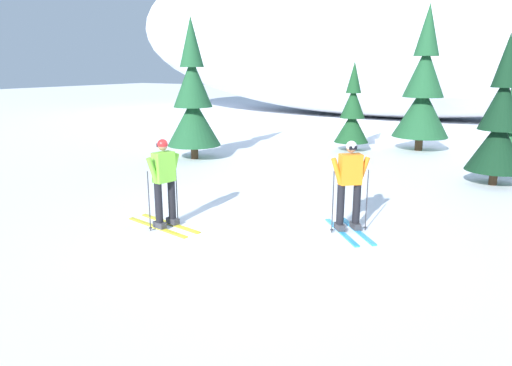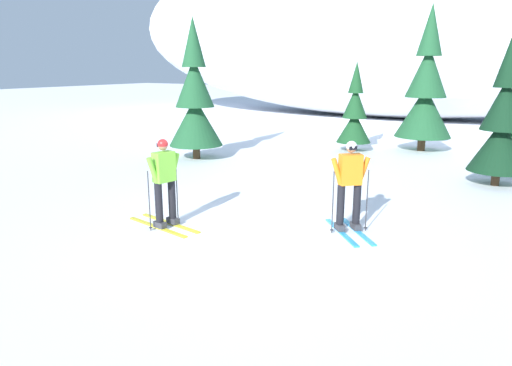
{
  "view_description": "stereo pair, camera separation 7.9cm",
  "coord_description": "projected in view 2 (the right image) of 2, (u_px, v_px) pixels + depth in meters",
  "views": [
    {
      "loc": [
        4.76,
        -7.8,
        3.19
      ],
      "look_at": [
        0.21,
        -0.05,
        0.95
      ],
      "focal_mm": 33.08,
      "sensor_mm": 36.0,
      "label": 1
    },
    {
      "loc": [
        4.83,
        -7.76,
        3.19
      ],
      "look_at": [
        0.21,
        -0.05,
        0.95
      ],
      "focal_mm": 33.08,
      "sensor_mm": 36.0,
      "label": 2
    }
  ],
  "objects": [
    {
      "name": "ground_plane",
      "position": [
        248.0,
        226.0,
        9.64
      ],
      "size": [
        120.0,
        120.0,
        0.0
      ],
      "primitive_type": "plane",
      "color": "white"
    },
    {
      "name": "skier_lime_jacket",
      "position": [
        164.0,
        182.0,
        9.38
      ],
      "size": [
        1.84,
        0.8,
        1.81
      ],
      "color": "gold",
      "rests_on": "ground"
    },
    {
      "name": "skier_orange_jacket",
      "position": [
        350.0,
        184.0,
        9.15
      ],
      "size": [
        1.38,
        1.47,
        1.8
      ],
      "color": "#2893CC",
      "rests_on": "ground"
    },
    {
      "name": "pine_tree_far_left",
      "position": [
        195.0,
        101.0,
        16.18
      ],
      "size": [
        1.86,
        1.86,
        4.81
      ],
      "color": "#47301E",
      "rests_on": "ground"
    },
    {
      "name": "pine_tree_center_left",
      "position": [
        355.0,
        114.0,
        17.83
      ],
      "size": [
        1.3,
        1.3,
        3.36
      ],
      "color": "#47301E",
      "rests_on": "ground"
    },
    {
      "name": "pine_tree_center",
      "position": [
        426.0,
        91.0,
        17.67
      ],
      "size": [
        2.09,
        2.09,
        5.41
      ],
      "color": "#47301E",
      "rests_on": "ground"
    },
    {
      "name": "pine_tree_center_right",
      "position": [
        502.0,
        124.0,
        12.53
      ],
      "size": [
        1.56,
        1.56,
        4.03
      ],
      "color": "#47301E",
      "rests_on": "ground"
    },
    {
      "name": "snow_ridge_background",
      "position": [
        393.0,
        20.0,
        28.91
      ],
      "size": [
        37.91,
        14.35,
        11.81
      ],
      "primitive_type": "ellipsoid",
      "color": "white",
      "rests_on": "ground"
    }
  ]
}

